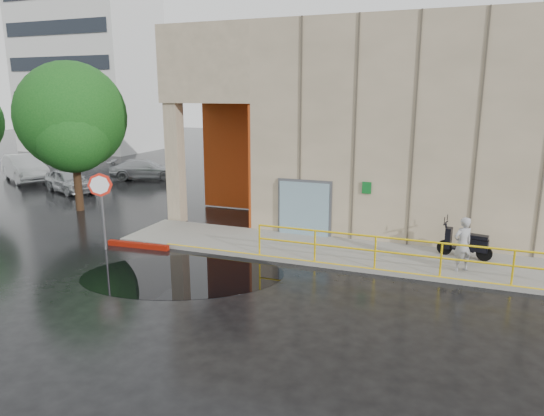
{
  "coord_description": "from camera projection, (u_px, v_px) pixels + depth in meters",
  "views": [
    {
      "loc": [
        5.26,
        -11.1,
        5.34
      ],
      "look_at": [
        -0.0,
        3.0,
        1.8
      ],
      "focal_mm": 32.0,
      "sensor_mm": 36.0,
      "label": 1
    }
  ],
  "objects": [
    {
      "name": "red_curb",
      "position": [
        138.0,
        245.0,
        17.29
      ],
      "size": [
        2.41,
        0.32,
        0.18
      ],
      "primitive_type": "cube",
      "rotation": [
        0.0,
        0.0,
        0.06
      ],
      "color": "maroon",
      "rests_on": "ground"
    },
    {
      "name": "car_a",
      "position": [
        69.0,
        180.0,
        27.09
      ],
      "size": [
        4.09,
        2.91,
        1.29
      ],
      "primitive_type": "imported",
      "rotation": [
        0.0,
        0.0,
        1.16
      ],
      "color": "#B1B5B9",
      "rests_on": "ground"
    },
    {
      "name": "scooter",
      "position": [
        466.0,
        235.0,
        15.61
      ],
      "size": [
        1.75,
        0.86,
        1.32
      ],
      "rotation": [
        0.0,
        0.0,
        -0.19
      ],
      "color": "black",
      "rests_on": "sidewalk"
    },
    {
      "name": "person",
      "position": [
        463.0,
        244.0,
        14.44
      ],
      "size": [
        0.73,
        0.68,
        1.67
      ],
      "primitive_type": "imported",
      "rotation": [
        0.0,
        0.0,
        3.78
      ],
      "color": "#999A9E",
      "rests_on": "sidewalk"
    },
    {
      "name": "car_c",
      "position": [
        145.0,
        169.0,
        31.13
      ],
      "size": [
        4.8,
        3.42,
        1.29
      ],
      "primitive_type": "imported",
      "rotation": [
        0.0,
        0.0,
        1.98
      ],
      "color": "#B2B4B8",
      "rests_on": "ground"
    },
    {
      "name": "guardrail",
      "position": [
        407.0,
        255.0,
        14.41
      ],
      "size": [
        9.56,
        0.06,
        1.03
      ],
      "color": "yellow",
      "rests_on": "sidewalk"
    },
    {
      "name": "puddle",
      "position": [
        183.0,
        275.0,
        14.68
      ],
      "size": [
        7.08,
        5.78,
        0.01
      ],
      "primitive_type": "cube",
      "rotation": [
        0.0,
        0.0,
        0.38
      ],
      "color": "black",
      "rests_on": "ground"
    },
    {
      "name": "stop_sign",
      "position": [
        101.0,
        195.0,
        16.65
      ],
      "size": [
        0.7,
        0.5,
        2.73
      ],
      "rotation": [
        0.0,
        0.0,
        0.21
      ],
      "color": "#5D5D62",
      "rests_on": "ground"
    },
    {
      "name": "tree_near",
      "position": [
        72.0,
        121.0,
        21.76
      ],
      "size": [
        4.89,
        4.89,
        6.82
      ],
      "rotation": [
        0.0,
        0.0,
        -0.38
      ],
      "color": "black",
      "rests_on": "ground"
    },
    {
      "name": "car_b",
      "position": [
        25.0,
        168.0,
        30.52
      ],
      "size": [
        5.21,
        4.0,
        1.65
      ],
      "primitive_type": "imported",
      "rotation": [
        0.0,
        0.0,
        1.05
      ],
      "color": "white",
      "rests_on": "ground"
    },
    {
      "name": "ground",
      "position": [
        233.0,
        296.0,
        13.14
      ],
      "size": [
        120.0,
        120.0,
        0.0
      ],
      "primitive_type": "plane",
      "color": "black",
      "rests_on": "ground"
    },
    {
      "name": "sidewalk",
      "position": [
        402.0,
        259.0,
        15.86
      ],
      "size": [
        20.0,
        3.0,
        0.15
      ],
      "primitive_type": "cube",
      "color": "gray",
      "rests_on": "ground"
    },
    {
      "name": "building",
      "position": [
        451.0,
        122.0,
        20.46
      ],
      "size": [
        20.0,
        10.17,
        8.0
      ],
      "color": "gray",
      "rests_on": "ground"
    },
    {
      "name": "distant_building",
      "position": [
        90.0,
        71.0,
        46.47
      ],
      "size": [
        12.0,
        8.08,
        15.0
      ],
      "color": "silver",
      "rests_on": "ground"
    }
  ]
}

